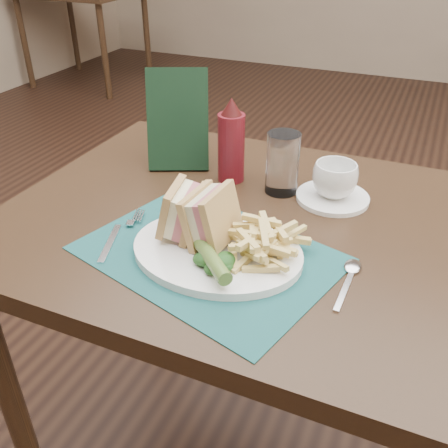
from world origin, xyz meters
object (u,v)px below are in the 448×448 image
plate (217,251)px  coffee_cup (335,180)px  table_bg_left (87,38)px  sandwich_half_a (171,209)px  table_main (233,349)px  ketchup_bottle (231,140)px  saucer (332,198)px  placemat (208,254)px  sandwich_half_b (201,213)px  drinking_glass (283,163)px  check_presenter (178,120)px

plate → coffee_cup: (0.14, 0.28, 0.04)m
table_bg_left → plate: size_ratio=3.00×
table_bg_left → sandwich_half_a: size_ratio=9.58×
table_main → ketchup_bottle: bearing=115.4°
saucer → ketchup_bottle: 0.25m
table_bg_left → placemat: placemat is taller
saucer → coffee_cup: bearing=0.0°
sandwich_half_b → ketchup_bottle: 0.27m
table_main → placemat: 0.40m
plate → drinking_glass: size_ratio=2.31×
placemat → saucer: (0.15, 0.28, 0.00)m
saucer → ketchup_bottle: size_ratio=0.81×
table_bg_left → sandwich_half_b: (2.47, -2.90, 0.44)m
placemat → plate: bearing=12.2°
coffee_cup → check_presenter: bearing=175.8°
table_main → drinking_glass: drinking_glass is taller
coffee_cup → plate: bearing=-116.5°
table_main → plate: (0.03, -0.15, 0.38)m
check_presenter → sandwich_half_b: bearing=-79.8°
coffee_cup → drinking_glass: drinking_glass is taller
table_main → sandwich_half_a: bearing=-116.6°
coffee_cup → ketchup_bottle: bearing=179.1°
drinking_glass → placemat: bearing=-99.0°
table_main → coffee_cup: coffee_cup is taller
placemat → ketchup_bottle: (-0.08, 0.28, 0.09)m
saucer → drinking_glass: drinking_glass is taller
drinking_glass → check_presenter: (-0.26, 0.03, 0.05)m
plate → sandwich_half_a: bearing=172.2°
plate → table_main: bearing=100.2°
drinking_glass → check_presenter: check_presenter is taller
table_main → coffee_cup: bearing=38.6°
table_main → check_presenter: bearing=142.2°
placemat → sandwich_half_b: size_ratio=4.17×
sandwich_half_a → ketchup_bottle: bearing=78.6°
sandwich_half_b → ketchup_bottle: bearing=105.8°
sandwich_half_a → coffee_cup: 0.35m
table_bg_left → check_presenter: check_presenter is taller
check_presenter → saucer: bearing=-28.0°
drinking_glass → coffee_cup: bearing=3.1°
sandwich_half_a → drinking_glass: drinking_glass is taller
saucer → sandwich_half_a: bearing=-131.2°
placemat → coffee_cup: 0.32m
drinking_glass → ketchup_bottle: 0.12m
table_bg_left → check_presenter: 3.50m
ketchup_bottle → sandwich_half_a: bearing=-90.4°
plate → check_presenter: size_ratio=1.32×
table_bg_left → ketchup_bottle: ketchup_bottle is taller
placemat → check_presenter: bearing=125.2°
plate → sandwich_half_a: 0.11m
table_bg_left → ketchup_bottle: 3.60m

